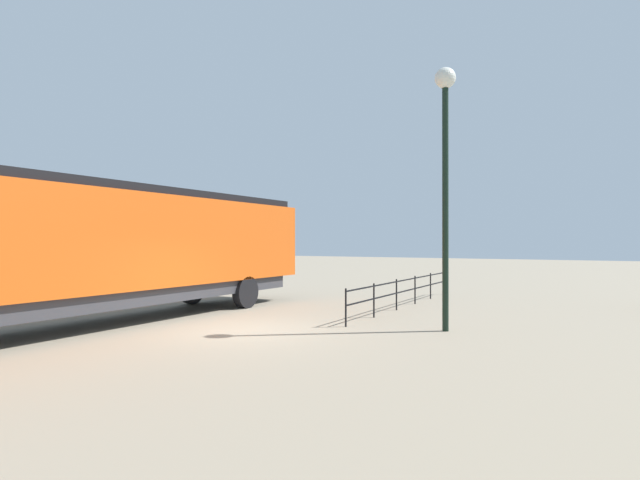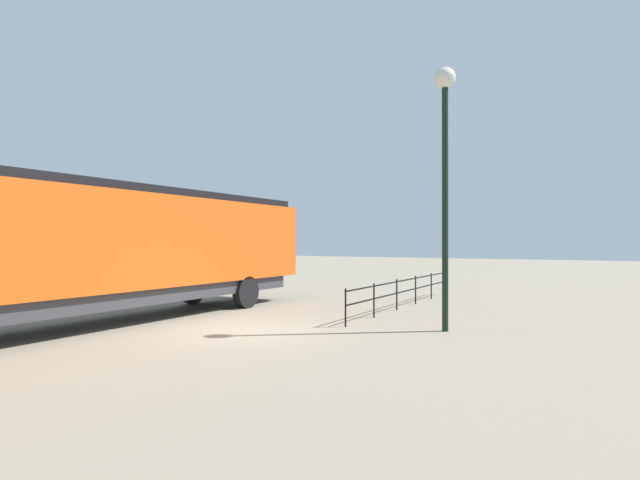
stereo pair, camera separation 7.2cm
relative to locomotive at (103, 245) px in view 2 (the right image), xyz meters
name	(u,v)px [view 2 (the right image)]	position (x,y,z in m)	size (l,w,h in m)	color
ground_plane	(244,331)	(4.00, 1.16, -2.20)	(120.00, 120.00, 0.00)	gray
locomotive	(103,245)	(0.00, 0.00, 0.00)	(2.80, 16.65, 3.89)	#D15114
lamp_post	(445,144)	(8.56, 3.66, 2.63)	(0.54, 0.54, 6.80)	black
platform_fence	(407,288)	(6.02, 7.79, -1.52)	(0.05, 9.65, 1.04)	black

